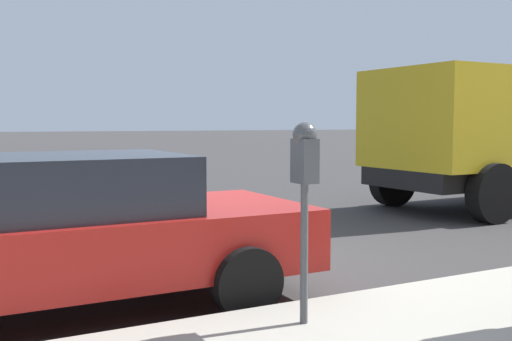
# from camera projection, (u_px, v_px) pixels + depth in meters

# --- Properties ---
(ground_plane) EXTENTS (220.00, 220.00, 0.00)m
(ground_plane) POSITION_uv_depth(u_px,v_px,m) (210.00, 265.00, 7.25)
(ground_plane) COLOR #3D3A3A
(parking_meter) EXTENTS (0.21, 0.19, 1.56)m
(parking_meter) POSITION_uv_depth(u_px,v_px,m) (305.00, 170.00, 4.56)
(parking_meter) COLOR #4C5156
(parking_meter) RESTS_ON sidewalk
(car_red) EXTENTS (2.13, 4.72, 1.43)m
(car_red) POSITION_uv_depth(u_px,v_px,m) (49.00, 230.00, 5.39)
(car_red) COLOR #B21E19
(car_red) RESTS_ON ground_plane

